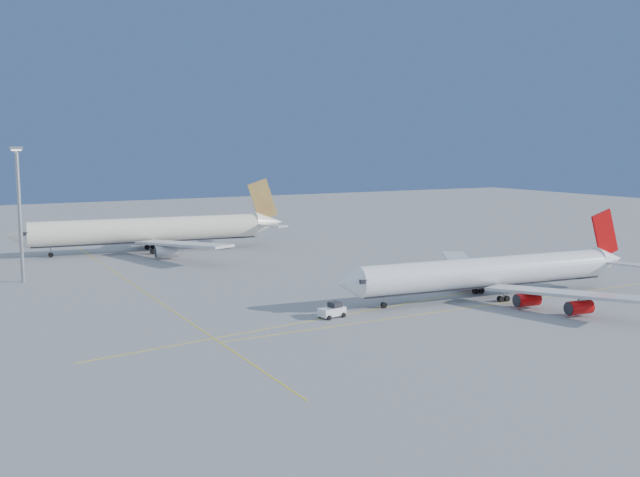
{
  "coord_description": "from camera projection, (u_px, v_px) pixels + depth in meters",
  "views": [
    {
      "loc": [
        -73.88,
        -104.51,
        26.95
      ],
      "look_at": [
        -0.17,
        29.76,
        7.0
      ],
      "focal_mm": 40.0,
      "sensor_mm": 36.0,
      "label": 1
    }
  ],
  "objects": [
    {
      "name": "pushback_tug",
      "position": [
        333.0,
        310.0,
        112.66
      ],
      "size": [
        4.56,
        3.22,
        2.39
      ],
      "rotation": [
        0.0,
        0.0,
        0.18
      ],
      "color": "white",
      "rests_on": "ground"
    },
    {
      "name": "taxiway_lines",
      "position": [
        312.0,
        297.0,
        128.07
      ],
      "size": [
        118.86,
        140.0,
        0.02
      ],
      "color": "yellow",
      "rests_on": "ground"
    },
    {
      "name": "airliner_virgin",
      "position": [
        493.0,
        272.0,
        127.22
      ],
      "size": [
        61.06,
        54.59,
        15.06
      ],
      "rotation": [
        0.0,
        0.0,
        -0.1
      ],
      "color": "white",
      "rests_on": "ground"
    },
    {
      "name": "airliner_etihad",
      "position": [
        154.0,
        230.0,
        182.31
      ],
      "size": [
        70.0,
        64.29,
        18.27
      ],
      "rotation": [
        0.0,
        0.0,
        -0.11
      ],
      "color": "#EEE3CB",
      "rests_on": "ground"
    },
    {
      "name": "light_mast",
      "position": [
        19.0,
        203.0,
        139.78
      ],
      "size": [
        2.32,
        2.32,
        26.82
      ],
      "color": "gray",
      "rests_on": "ground"
    },
    {
      "name": "ground",
      "position": [
        399.0,
        295.0,
        129.58
      ],
      "size": [
        500.0,
        500.0,
        0.0
      ],
      "primitive_type": "plane",
      "color": "slate",
      "rests_on": "ground"
    }
  ]
}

